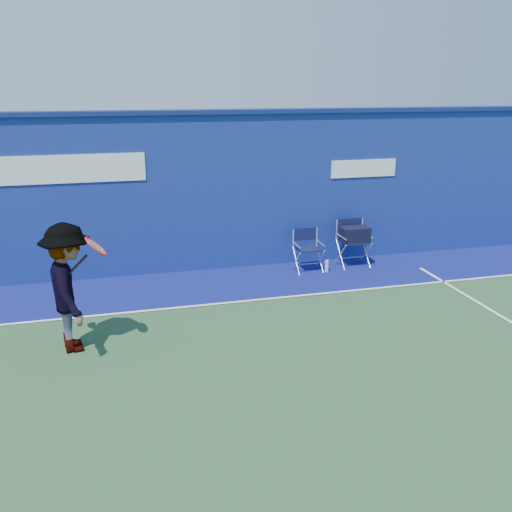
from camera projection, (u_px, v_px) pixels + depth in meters
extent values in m
plane|color=#2A4E2B|center=(250.00, 413.00, 6.10)|extent=(80.00, 80.00, 0.00)
cube|color=navy|center=(186.00, 195.00, 10.44)|extent=(24.00, 0.40, 3.00)
cube|color=navy|center=(183.00, 112.00, 9.97)|extent=(24.00, 0.50, 0.08)
cube|color=white|center=(13.00, 171.00, 9.35)|extent=(4.50, 0.02, 0.50)
cube|color=white|center=(364.00, 168.00, 10.97)|extent=(1.40, 0.02, 0.35)
cube|color=navy|center=(197.00, 287.00, 9.88)|extent=(24.00, 1.80, 0.01)
cube|color=white|center=(205.00, 305.00, 9.05)|extent=(24.00, 0.06, 0.01)
cube|color=#10143C|center=(308.00, 249.00, 10.60)|extent=(0.44, 0.37, 0.03)
cube|color=silver|center=(305.00, 237.00, 10.74)|extent=(0.49, 0.02, 0.36)
cube|color=#10143C|center=(305.00, 234.00, 10.72)|extent=(0.44, 0.02, 0.25)
cube|color=#10143C|center=(354.00, 242.00, 10.89)|extent=(0.49, 0.42, 0.03)
cube|color=silver|center=(349.00, 229.00, 11.06)|extent=(0.56, 0.02, 0.41)
cube|color=#10143C|center=(350.00, 225.00, 11.03)|extent=(0.49, 0.03, 0.28)
cube|color=black|center=(355.00, 235.00, 10.82)|extent=(0.56, 0.33, 0.31)
cylinder|color=silver|center=(327.00, 266.00, 10.63)|extent=(0.07, 0.07, 0.24)
imported|color=#EA4738|center=(69.00, 288.00, 7.34)|extent=(0.86, 1.26, 1.80)
torus|color=red|center=(96.00, 247.00, 7.14)|extent=(0.30, 0.39, 0.29)
cylinder|color=gray|center=(96.00, 247.00, 7.14)|extent=(0.24, 0.33, 0.23)
cylinder|color=black|center=(78.00, 264.00, 7.16)|extent=(0.27, 0.05, 0.26)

